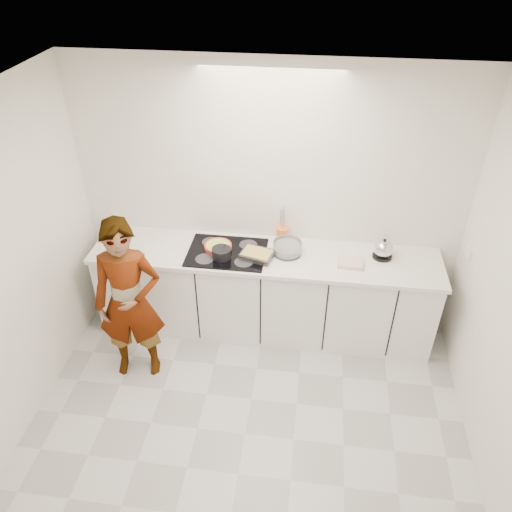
# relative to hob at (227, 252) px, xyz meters

# --- Properties ---
(floor) EXTENTS (3.60, 3.20, 0.00)m
(floor) POSITION_rel_hob_xyz_m (0.35, -1.26, -0.92)
(floor) COLOR silver
(floor) RESTS_ON ground
(ceiling) EXTENTS (3.60, 3.20, 0.00)m
(ceiling) POSITION_rel_hob_xyz_m (0.35, -1.26, 1.68)
(ceiling) COLOR white
(ceiling) RESTS_ON wall_back
(wall_back) EXTENTS (3.60, 0.00, 2.60)m
(wall_back) POSITION_rel_hob_xyz_m (0.35, 0.34, 0.38)
(wall_back) COLOR white
(wall_back) RESTS_ON ground
(base_cabinets) EXTENTS (3.20, 0.58, 0.87)m
(base_cabinets) POSITION_rel_hob_xyz_m (0.35, 0.02, -0.48)
(base_cabinets) COLOR white
(base_cabinets) RESTS_ON floor
(countertop) EXTENTS (3.24, 0.64, 0.04)m
(countertop) POSITION_rel_hob_xyz_m (0.35, 0.02, -0.03)
(countertop) COLOR white
(countertop) RESTS_ON base_cabinets
(hob) EXTENTS (0.72, 0.54, 0.01)m
(hob) POSITION_rel_hob_xyz_m (0.00, 0.00, 0.00)
(hob) COLOR black
(hob) RESTS_ON countertop
(tart_dish) EXTENTS (0.33, 0.33, 0.04)m
(tart_dish) POSITION_rel_hob_xyz_m (-0.09, 0.04, 0.03)
(tart_dish) COLOR #AD2E25
(tart_dish) RESTS_ON hob
(saucepan) EXTENTS (0.22, 0.22, 0.16)m
(saucepan) POSITION_rel_hob_xyz_m (-0.03, -0.10, 0.06)
(saucepan) COLOR black
(saucepan) RESTS_ON hob
(baking_dish) EXTENTS (0.33, 0.28, 0.06)m
(baking_dish) POSITION_rel_hob_xyz_m (0.29, -0.05, 0.04)
(baking_dish) COLOR silver
(baking_dish) RESTS_ON hob
(mixing_bowl) EXTENTS (0.33, 0.33, 0.12)m
(mixing_bowl) POSITION_rel_hob_xyz_m (0.56, 0.07, 0.05)
(mixing_bowl) COLOR silver
(mixing_bowl) RESTS_ON countertop
(tea_towel) EXTENTS (0.24, 0.18, 0.04)m
(tea_towel) POSITION_rel_hob_xyz_m (1.13, -0.04, 0.01)
(tea_towel) COLOR white
(tea_towel) RESTS_ON countertop
(kettle) EXTENTS (0.23, 0.23, 0.20)m
(kettle) POSITION_rel_hob_xyz_m (1.42, 0.12, 0.08)
(kettle) COLOR black
(kettle) RESTS_ON countertop
(utensil_crock) EXTENTS (0.13, 0.13, 0.14)m
(utensil_crock) POSITION_rel_hob_xyz_m (0.49, 0.28, 0.06)
(utensil_crock) COLOR orange
(utensil_crock) RESTS_ON countertop
(cook) EXTENTS (0.64, 0.48, 1.59)m
(cook) POSITION_rel_hob_xyz_m (-0.73, -0.67, -0.12)
(cook) COLOR white
(cook) RESTS_ON floor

